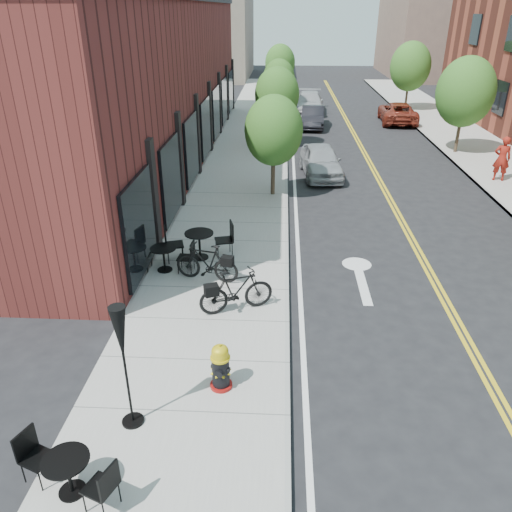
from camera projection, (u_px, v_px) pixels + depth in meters
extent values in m
plane|color=black|center=(289.00, 326.00, 11.74)|extent=(120.00, 120.00, 0.00)
cube|color=#9E9B93|center=(240.00, 187.00, 20.75)|extent=(4.00, 70.00, 0.12)
cube|color=#4F1C19|center=(149.00, 86.00, 23.01)|extent=(5.00, 28.00, 7.00)
cube|color=#726656|center=(212.00, 26.00, 52.81)|extent=(8.00, 14.00, 10.00)
cube|color=brown|center=(438.00, 16.00, 53.01)|extent=(10.00, 16.00, 12.00)
cylinder|color=#382B1E|center=(273.00, 174.00, 19.41)|extent=(0.16, 0.16, 1.61)
ellipsoid|color=#316520|center=(274.00, 131.00, 18.66)|extent=(2.20, 2.20, 2.64)
cylinder|color=#382B1E|center=(276.00, 129.00, 26.54)|extent=(0.16, 0.16, 1.68)
ellipsoid|color=#316520|center=(277.00, 94.00, 25.76)|extent=(2.30, 2.30, 2.76)
cylinder|color=#382B1E|center=(278.00, 104.00, 33.72)|extent=(0.16, 0.16, 1.57)
ellipsoid|color=#316520|center=(279.00, 79.00, 32.99)|extent=(2.10, 2.10, 2.52)
cylinder|color=#382B1E|center=(280.00, 86.00, 40.84)|extent=(0.16, 0.16, 1.71)
ellipsoid|color=#316520|center=(280.00, 63.00, 40.03)|extent=(2.40, 2.40, 2.88)
cylinder|color=#382B1E|center=(458.00, 134.00, 25.18)|extent=(0.16, 0.16, 1.82)
ellipsoid|color=#316520|center=(466.00, 92.00, 24.28)|extent=(2.80, 2.80, 3.36)
cylinder|color=#382B1E|center=(407.00, 96.00, 35.91)|extent=(0.16, 0.16, 1.82)
ellipsoid|color=#316520|center=(410.00, 66.00, 35.00)|extent=(2.80, 2.80, 3.36)
cylinder|color=maroon|center=(221.00, 385.00, 9.68)|extent=(0.56, 0.56, 0.06)
cylinder|color=black|center=(221.00, 372.00, 9.54)|extent=(0.43, 0.43, 0.65)
cylinder|color=gold|center=(220.00, 358.00, 9.39)|extent=(0.49, 0.49, 0.04)
cylinder|color=gold|center=(220.00, 354.00, 9.35)|extent=(0.42, 0.42, 0.15)
ellipsoid|color=gold|center=(220.00, 350.00, 9.31)|extent=(0.41, 0.41, 0.19)
cylinder|color=gold|center=(220.00, 346.00, 9.27)|extent=(0.07, 0.07, 0.06)
imported|color=black|center=(207.00, 262.00, 13.26)|extent=(1.83, 0.88, 1.06)
imported|color=black|center=(236.00, 291.00, 11.89)|extent=(1.89, 1.15, 1.10)
cylinder|color=black|center=(73.00, 491.00, 7.58)|extent=(0.53, 0.53, 0.03)
cylinder|color=black|center=(69.00, 476.00, 7.44)|extent=(0.07, 0.07, 0.65)
cylinder|color=black|center=(65.00, 460.00, 7.29)|extent=(0.92, 0.92, 0.03)
cylinder|color=black|center=(200.00, 257.00, 14.69)|extent=(0.59, 0.59, 0.03)
cylinder|color=black|center=(200.00, 246.00, 14.52)|extent=(0.08, 0.08, 0.77)
cylinder|color=black|center=(199.00, 233.00, 14.34)|extent=(1.03, 1.03, 0.03)
cylinder|color=black|center=(165.00, 270.00, 13.99)|extent=(0.45, 0.45, 0.03)
cylinder|color=black|center=(164.00, 259.00, 13.85)|extent=(0.06, 0.06, 0.67)
cylinder|color=black|center=(163.00, 248.00, 13.70)|extent=(0.77, 0.77, 0.03)
cylinder|color=black|center=(133.00, 421.00, 8.86)|extent=(0.39, 0.39, 0.04)
cylinder|color=black|center=(125.00, 369.00, 8.34)|extent=(0.04, 0.04, 2.32)
cone|color=black|center=(120.00, 334.00, 8.02)|extent=(0.28, 0.28, 1.03)
imported|color=#999CA1|center=(321.00, 161.00, 21.99)|extent=(1.95, 4.12, 1.36)
imported|color=black|center=(313.00, 117.00, 31.10)|extent=(1.55, 3.93, 1.27)
imported|color=#AEAFB3|center=(309.00, 103.00, 35.36)|extent=(2.24, 4.98, 1.42)
imported|color=maroon|center=(398.00, 112.00, 32.36)|extent=(2.46, 4.82, 1.30)
imported|color=maroon|center=(502.00, 159.00, 20.92)|extent=(0.76, 0.59, 1.87)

